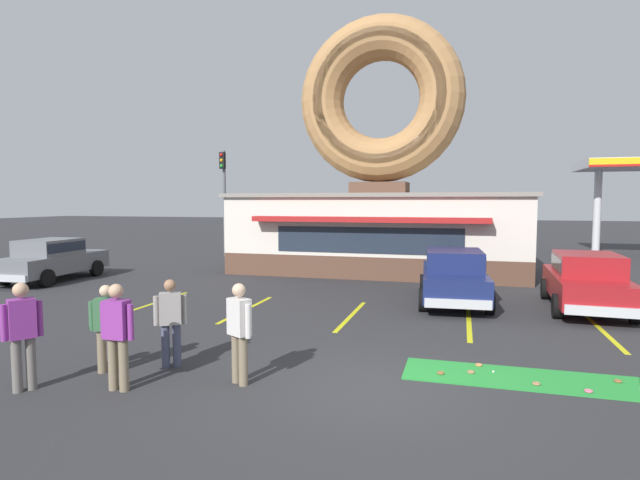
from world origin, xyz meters
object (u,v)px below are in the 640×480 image
object	(u,v)px
golf_ball	(493,372)
pedestrian_blue_sweater_man	(239,328)
pedestrian_hooded_kid	(117,331)
traffic_light_pole	(224,189)
car_navy	(454,274)
car_grey	(52,258)
trash_bin	(519,271)
car_red	(586,279)
pedestrian_beanie_man	(171,319)
pedestrian_clipboard_woman	(107,325)
pedestrian_leather_jacket_man	(22,331)

from	to	relation	value
golf_ball	pedestrian_blue_sweater_man	distance (m)	4.48
pedestrian_hooded_kid	traffic_light_pole	size ratio (longest dim) A/B	0.30
pedestrian_hooded_kid	golf_ball	bearing A→B (deg)	22.52
pedestrian_hooded_kid	traffic_light_pole	bearing A→B (deg)	111.88
golf_ball	car_navy	size ratio (longest dim) A/B	0.01
pedestrian_hooded_kid	pedestrian_blue_sweater_man	bearing A→B (deg)	24.59
car_grey	trash_bin	bearing A→B (deg)	12.59
golf_ball	car_grey	xyz separation A→B (m)	(-15.65, 6.37, 0.82)
car_red	pedestrian_blue_sweater_man	distance (m)	10.39
golf_ball	pedestrian_beanie_man	world-z (taller)	pedestrian_beanie_man
car_navy	pedestrian_clipboard_woman	world-z (taller)	car_navy
pedestrian_beanie_man	trash_bin	xyz separation A→B (m)	(7.10, 11.36, -0.39)
pedestrian_clipboard_woman	car_red	bearing A→B (deg)	40.42
golf_ball	trash_bin	distance (m)	10.30
car_red	pedestrian_leather_jacket_man	world-z (taller)	pedestrian_leather_jacket_man
pedestrian_clipboard_woman	pedestrian_beanie_man	xyz separation A→B (m)	(0.91, 0.59, 0.03)
trash_bin	traffic_light_pole	world-z (taller)	traffic_light_pole
car_navy	pedestrian_clipboard_woman	xyz separation A→B (m)	(-5.78, -7.93, -0.01)
pedestrian_blue_sweater_man	pedestrian_beanie_man	size ratio (longest dim) A/B	1.04
car_navy	trash_bin	xyz separation A→B (m)	(2.24, 4.01, -0.37)
golf_ball	pedestrian_clipboard_woman	world-z (taller)	pedestrian_clipboard_woman
pedestrian_leather_jacket_man	pedestrian_beanie_man	distance (m)	2.32
pedestrian_clipboard_woman	car_grey	bearing A→B (deg)	138.19
pedestrian_blue_sweater_man	pedestrian_leather_jacket_man	world-z (taller)	pedestrian_leather_jacket_man
pedestrian_hooded_kid	trash_bin	xyz separation A→B (m)	(7.27, 12.61, -0.46)
car_grey	pedestrian_leather_jacket_man	distance (m)	12.46
pedestrian_clipboard_woman	pedestrian_hooded_kid	bearing A→B (deg)	-41.77
car_red	pedestrian_leather_jacket_man	distance (m)	13.50
car_red	pedestrian_blue_sweater_man	world-z (taller)	pedestrian_blue_sweater_man
car_grey	trash_bin	xyz separation A→B (m)	(17.09, 3.82, -0.37)
car_grey	traffic_light_pole	size ratio (longest dim) A/B	0.80
pedestrian_hooded_kid	car_red	bearing A→B (deg)	45.06
pedestrian_blue_sweater_man	traffic_light_pole	size ratio (longest dim) A/B	0.29
golf_ball	car_red	world-z (taller)	car_red
golf_ball	car_grey	distance (m)	16.92
trash_bin	pedestrian_clipboard_woman	bearing A→B (deg)	-123.85
pedestrian_hooded_kid	pedestrian_beanie_man	size ratio (longest dim) A/B	1.07
car_grey	traffic_light_pole	xyz separation A→B (m)	(2.47, 9.52, 2.84)
pedestrian_hooded_kid	pedestrian_beanie_man	world-z (taller)	pedestrian_hooded_kid
trash_bin	traffic_light_pole	distance (m)	16.02
traffic_light_pole	pedestrian_clipboard_woman	bearing A→B (deg)	-69.47
car_navy	pedestrian_blue_sweater_man	world-z (taller)	pedestrian_blue_sweater_man
car_red	pedestrian_clipboard_woman	xyz separation A→B (m)	(-9.33, -7.95, -0.01)
pedestrian_blue_sweater_man	pedestrian_beanie_man	bearing A→B (deg)	164.07
car_grey	car_red	size ratio (longest dim) A/B	1.01
golf_ball	pedestrian_leather_jacket_man	world-z (taller)	pedestrian_leather_jacket_man
pedestrian_beanie_man	car_grey	bearing A→B (deg)	142.96
pedestrian_blue_sweater_man	traffic_light_pole	bearing A→B (deg)	117.45
golf_ball	traffic_light_pole	distance (m)	20.97
traffic_light_pole	pedestrian_blue_sweater_man	bearing A→B (deg)	-62.55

